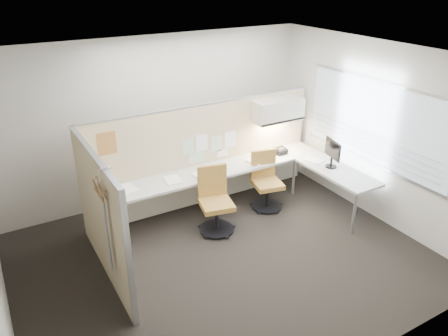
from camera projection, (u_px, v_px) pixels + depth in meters
floor at (223, 258)px, 6.21m from camera, size 5.50×4.50×0.01m
ceiling at (223, 59)px, 5.02m from camera, size 5.50×4.50×0.01m
wall_back at (156, 120)px, 7.38m from camera, size 5.50×0.02×2.80m
wall_front at (350, 263)px, 3.85m from camera, size 5.50×0.02×2.80m
wall_right at (374, 132)px, 6.86m from camera, size 0.02×4.50×2.80m
window_pane at (374, 123)px, 6.79m from camera, size 0.01×2.80×1.30m
partition_back at (204, 155)px, 7.34m from camera, size 4.10×0.06×1.75m
partition_left at (101, 217)px, 5.55m from camera, size 0.06×2.20×1.75m
desk at (237, 175)px, 7.26m from camera, size 4.00×2.07×0.73m
overhead_bin at (278, 110)px, 7.52m from camera, size 0.90×0.36×0.38m
task_light_strip at (277, 122)px, 7.61m from camera, size 0.60×0.06×0.02m
pinned_papers at (209, 146)px, 7.28m from camera, size 1.01×0.00×0.47m
poster at (107, 143)px, 6.36m from camera, size 0.28×0.00×0.35m
chair_left at (215, 202)px, 6.70m from camera, size 0.57×0.58×1.02m
chair_right at (266, 182)px, 7.36m from camera, size 0.54×0.56×0.97m
monitor at (332, 152)px, 7.13m from camera, size 0.19×0.44×0.47m
phone at (280, 151)px, 7.75m from camera, size 0.21×0.20×0.12m
stapler at (270, 154)px, 7.68m from camera, size 0.14×0.04×0.05m
tape_dispenser at (260, 155)px, 7.64m from camera, size 0.11×0.09×0.06m
coat_hook at (102, 199)px, 4.84m from camera, size 0.18×0.43×1.30m
paper_stack_0 at (127, 189)px, 6.50m from camera, size 0.28×0.34×0.04m
paper_stack_1 at (173, 180)px, 6.80m from camera, size 0.27×0.33×0.02m
paper_stack_2 at (202, 176)px, 6.91m from camera, size 0.27×0.33×0.04m
paper_stack_3 at (256, 161)px, 7.45m from camera, size 0.31×0.35×0.02m
paper_stack_4 at (313, 160)px, 7.49m from camera, size 0.30×0.35×0.02m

